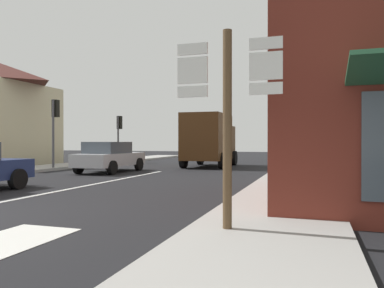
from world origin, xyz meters
TOP-DOWN VIEW (x-y plane):
  - ground_plane at (0.00, 10.00)m, footprint 80.00×80.00m
  - sidewalk_right at (6.58, 8.00)m, footprint 2.47×44.00m
  - lane_centre_stripe at (0.00, 6.00)m, footprint 0.16×12.00m
  - lane_turn_arrow at (2.94, -1.00)m, footprint 1.20×2.20m
  - sedan_far at (-2.20, 10.91)m, footprint 1.97×4.20m
  - delivery_truck at (1.38, 16.14)m, footprint 2.53×5.03m
  - route_sign_post at (5.98, 0.36)m, footprint 1.66×0.14m
  - traffic_light_far_right at (5.64, 18.49)m, footprint 0.30×0.49m
  - traffic_light_far_left at (-5.64, 18.14)m, footprint 0.30×0.49m
  - traffic_light_near_left at (-5.64, 11.30)m, footprint 0.30×0.49m

SIDE VIEW (x-z plane):
  - ground_plane at x=0.00m, z-range 0.00..0.00m
  - lane_centre_stripe at x=0.00m, z-range 0.00..0.01m
  - lane_turn_arrow at x=2.94m, z-range 0.00..0.01m
  - sidewalk_right at x=6.58m, z-range 0.00..0.14m
  - sedan_far at x=-2.20m, z-range 0.03..1.50m
  - delivery_truck at x=1.38m, z-range 0.13..3.18m
  - route_sign_post at x=5.98m, z-range 0.31..3.51m
  - traffic_light_far_left at x=-5.64m, z-range 0.78..4.04m
  - traffic_light_far_right at x=5.64m, z-range 0.84..4.35m
  - traffic_light_near_left at x=-5.64m, z-range 0.88..4.55m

